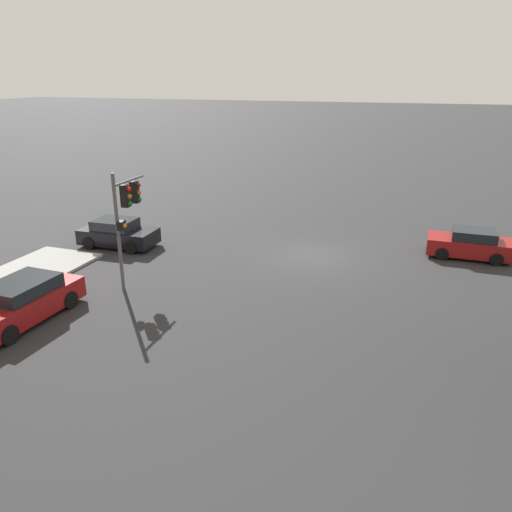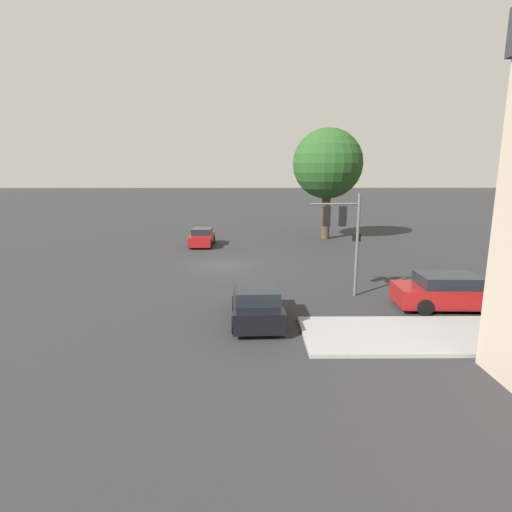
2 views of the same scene
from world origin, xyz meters
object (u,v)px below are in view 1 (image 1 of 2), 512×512
traffic_signal (127,206)px  parked_car_0 (20,302)px  crossing_car_1 (470,244)px  crossing_car_0 (118,234)px

traffic_signal → parked_car_0: traffic_signal is taller
crossing_car_1 → traffic_signal: bearing=31.0°
crossing_car_1 → parked_car_0: parked_car_0 is taller
crossing_car_0 → parked_car_0: 8.37m
crossing_car_1 → parked_car_0: (15.40, 12.44, 0.05)m
parked_car_0 → crossing_car_1: bearing=130.7°
parked_car_0 → crossing_car_0: bearing=-167.9°
crossing_car_0 → crossing_car_1: 17.42m
traffic_signal → crossing_car_1: (-13.55, -8.14, -2.67)m
crossing_car_0 → crossing_car_1: (-16.91, -4.21, -0.02)m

